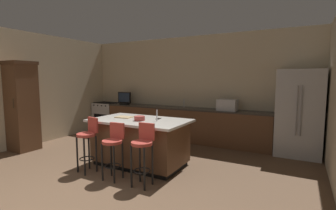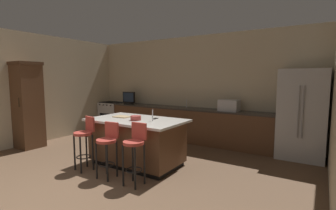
# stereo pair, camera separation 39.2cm
# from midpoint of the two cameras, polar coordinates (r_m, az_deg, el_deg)

# --- Properties ---
(wall_back) EXTENTS (7.19, 0.12, 2.92)m
(wall_back) POSITION_cam_midpoint_polar(r_m,az_deg,el_deg) (7.13, 3.68, 3.96)
(wall_back) COLOR beige
(wall_back) RESTS_ON ground_plane
(wall_left) EXTENTS (0.12, 5.18, 2.92)m
(wall_left) POSITION_cam_midpoint_polar(r_m,az_deg,el_deg) (7.58, -28.96, 3.33)
(wall_left) COLOR beige
(wall_left) RESTS_ON ground_plane
(counter_back) EXTENTS (4.84, 0.62, 0.92)m
(counter_back) POSITION_cam_midpoint_polar(r_m,az_deg,el_deg) (6.94, 1.66, -4.41)
(counter_back) COLOR brown
(counter_back) RESTS_ON ground_plane
(kitchen_island) EXTENTS (1.93, 1.13, 0.93)m
(kitchen_island) POSITION_cam_midpoint_polar(r_m,az_deg,el_deg) (5.02, -8.77, -8.46)
(kitchen_island) COLOR black
(kitchen_island) RESTS_ON ground_plane
(refrigerator) EXTENTS (0.94, 0.74, 1.94)m
(refrigerator) POSITION_cam_midpoint_polar(r_m,az_deg,el_deg) (6.09, 26.58, -1.72)
(refrigerator) COLOR #B7BABF
(refrigerator) RESTS_ON ground_plane
(range_oven) EXTENTS (0.77, 0.63, 0.94)m
(range_oven) POSITION_cam_midpoint_polar(r_m,az_deg,el_deg) (8.57, -15.38, -2.55)
(range_oven) COLOR #B7BABF
(range_oven) RESTS_ON ground_plane
(cabinet_tower) EXTENTS (0.60, 0.60, 2.14)m
(cabinet_tower) POSITION_cam_midpoint_polar(r_m,az_deg,el_deg) (6.94, -32.26, 0.08)
(cabinet_tower) COLOR brown
(cabinet_tower) RESTS_ON ground_plane
(microwave) EXTENTS (0.48, 0.36, 0.29)m
(microwave) POSITION_cam_midpoint_polar(r_m,az_deg,el_deg) (6.38, 11.94, 0.01)
(microwave) COLOR #B7BABF
(microwave) RESTS_ON counter_back
(tv_monitor) EXTENTS (0.48, 0.16, 0.39)m
(tv_monitor) POSITION_cam_midpoint_polar(r_m,az_deg,el_deg) (7.91, -11.52, 1.45)
(tv_monitor) COLOR black
(tv_monitor) RESTS_ON counter_back
(sink_faucet_back) EXTENTS (0.02, 0.02, 0.24)m
(sink_faucet_back) POSITION_cam_midpoint_polar(r_m,az_deg,el_deg) (6.94, 2.14, 0.44)
(sink_faucet_back) COLOR #B2B2B7
(sink_faucet_back) RESTS_ON counter_back
(sink_faucet_island) EXTENTS (0.02, 0.02, 0.22)m
(sink_faucet_island) POSITION_cam_midpoint_polar(r_m,az_deg,el_deg) (4.68, -5.00, -2.44)
(sink_faucet_island) COLOR #B2B2B7
(sink_faucet_island) RESTS_ON kitchen_island
(bar_stool_left) EXTENTS (0.35, 0.36, 1.01)m
(bar_stool_left) POSITION_cam_midpoint_polar(r_m,az_deg,el_deg) (4.87, -20.38, -7.54)
(bar_stool_left) COLOR #B23D33
(bar_stool_left) RESTS_ON ground_plane
(bar_stool_center) EXTENTS (0.34, 0.35, 0.97)m
(bar_stool_center) POSITION_cam_midpoint_polar(r_m,az_deg,el_deg) (4.41, -15.12, -9.22)
(bar_stool_center) COLOR #B23D33
(bar_stool_center) RESTS_ON ground_plane
(bar_stool_right) EXTENTS (0.34, 0.34, 1.01)m
(bar_stool_right) POSITION_cam_midpoint_polar(r_m,az_deg,el_deg) (4.04, -8.66, -10.02)
(bar_stool_right) COLOR #B23D33
(bar_stool_right) RESTS_ON ground_plane
(fruit_bowl) EXTENTS (0.21, 0.21, 0.09)m
(fruit_bowl) POSITION_cam_midpoint_polar(r_m,az_deg,el_deg) (4.79, -8.98, -3.09)
(fruit_bowl) COLOR #993833
(fruit_bowl) RESTS_ON kitchen_island
(cell_phone) EXTENTS (0.09, 0.16, 0.01)m
(cell_phone) POSITION_cam_midpoint_polar(r_m,az_deg,el_deg) (4.95, -4.50, -3.20)
(cell_phone) COLOR black
(cell_phone) RESTS_ON kitchen_island
(cutting_board) EXTENTS (0.35, 0.27, 0.02)m
(cutting_board) POSITION_cam_midpoint_polar(r_m,az_deg,el_deg) (5.23, -12.29, -2.78)
(cutting_board) COLOR tan
(cutting_board) RESTS_ON kitchen_island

